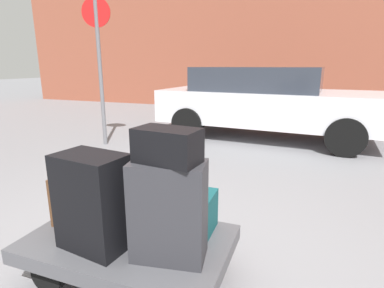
# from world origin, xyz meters

# --- Properties ---
(ground_plane) EXTENTS (60.00, 60.00, 0.00)m
(ground_plane) POSITION_xyz_m (0.00, 0.00, 0.00)
(ground_plane) COLOR gray
(luggage_cart) EXTENTS (1.33, 0.82, 0.34)m
(luggage_cart) POSITION_xyz_m (0.00, 0.00, 0.27)
(luggage_cart) COLOR #4C4C51
(luggage_cart) RESTS_ON ground_plane
(suitcase_charcoal_stacked_top) EXTENTS (0.46, 0.31, 0.59)m
(suitcase_charcoal_stacked_top) POSITION_xyz_m (0.34, -0.10, 0.64)
(suitcase_charcoal_stacked_top) COLOR #2D2D33
(suitcase_charcoal_stacked_top) RESTS_ON luggage_cart
(suitcase_black_center) EXTENTS (0.46, 0.33, 0.60)m
(suitcase_black_center) POSITION_xyz_m (-0.14, -0.15, 0.64)
(suitcase_black_center) COLOR black
(suitcase_black_center) RESTS_ON luggage_cart
(suitcase_teal_front_left) EXTENTS (0.57, 0.40, 0.27)m
(suitcase_teal_front_left) POSITION_xyz_m (0.23, 0.18, 0.48)
(suitcase_teal_front_left) COLOR #144C51
(suitcase_teal_front_left) RESTS_ON luggage_cart
(duffel_bag_brown_front_right) EXTENTS (0.71, 0.45, 0.35)m
(duffel_bag_brown_front_right) POSITION_xyz_m (-0.30, 0.14, 0.51)
(duffel_bag_brown_front_right) COLOR #51331E
(duffel_bag_brown_front_right) RESTS_ON luggage_cart
(duffel_bag_black_topmost_pile) EXTENTS (0.37, 0.24, 0.19)m
(duffel_bag_black_topmost_pile) POSITION_xyz_m (0.34, -0.10, 1.03)
(duffel_bag_black_topmost_pile) COLOR black
(duffel_bag_black_topmost_pile) RESTS_ON suitcase_charcoal_stacked_top
(parked_car) EXTENTS (4.41, 2.16, 1.42)m
(parked_car) POSITION_xyz_m (0.27, 4.78, 0.76)
(parked_car) COLOR silver
(parked_car) RESTS_ON ground_plane
(bollard_kerb_near) EXTENTS (0.23, 0.23, 0.66)m
(bollard_kerb_near) POSITION_xyz_m (2.63, 6.50, 0.33)
(bollard_kerb_near) COLOR #383838
(bollard_kerb_near) RESTS_ON ground_plane
(no_parking_sign) EXTENTS (0.48, 0.16, 2.58)m
(no_parking_sign) POSITION_xyz_m (-2.47, 3.11, 1.59)
(no_parking_sign) COLOR slate
(no_parking_sign) RESTS_ON ground_plane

